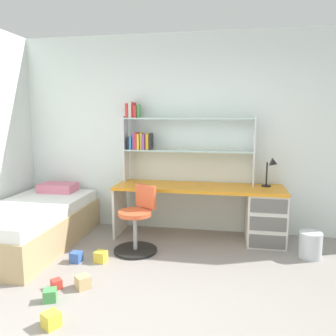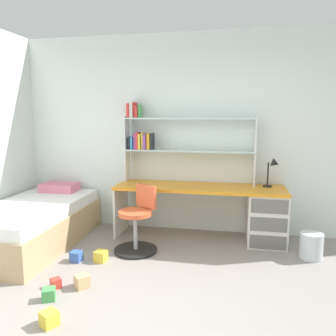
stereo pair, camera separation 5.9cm
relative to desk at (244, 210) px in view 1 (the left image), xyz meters
name	(u,v)px [view 1 (the left image)]	position (x,y,z in m)	size (l,w,h in m)	color
ground_plane	(178,332)	(-0.56, -2.00, -0.42)	(6.20, 5.67, 0.02)	gray
room_shell	(84,139)	(-1.81, -0.77, 0.95)	(6.20, 5.67, 2.73)	silver
desk	(244,210)	(0.00, 0.00, 0.00)	(2.20, 0.61, 0.71)	orange
bookshelf_hutch	(168,136)	(-1.03, 0.19, 0.93)	(1.76, 0.22, 1.10)	silver
desk_lamp	(272,168)	(0.34, 0.11, 0.55)	(0.20, 0.17, 0.38)	black
swivel_chair	(137,226)	(-1.27, -0.57, -0.10)	(0.52, 0.52, 0.79)	black
bed_platform	(32,224)	(-2.62, -0.63, -0.14)	(1.03, 1.91, 0.66)	tan
waste_bin	(310,245)	(0.74, -0.40, -0.26)	(0.26, 0.26, 0.30)	silver
toy_block_yellow_0	(51,320)	(-1.53, -2.13, -0.35)	(0.12, 0.12, 0.12)	gold
toy_block_green_1	(50,295)	(-1.73, -1.79, -0.36)	(0.11, 0.11, 0.11)	#479E51
toy_block_red_2	(56,284)	(-1.78, -1.58, -0.36)	(0.09, 0.09, 0.09)	red
toy_block_blue_3	(76,257)	(-1.86, -1.00, -0.35)	(0.11, 0.11, 0.11)	#3860B7
toy_block_natural_4	(83,282)	(-1.54, -1.53, -0.35)	(0.12, 0.12, 0.12)	tan
toy_block_yellow_5	(101,257)	(-1.59, -0.95, -0.35)	(0.12, 0.12, 0.12)	gold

